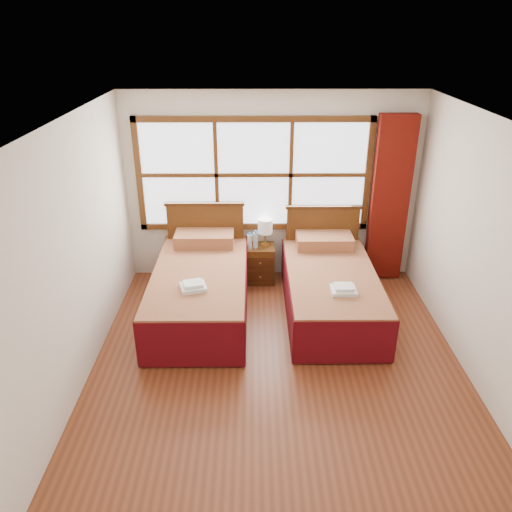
{
  "coord_description": "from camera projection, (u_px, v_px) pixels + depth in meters",
  "views": [
    {
      "loc": [
        -0.26,
        -4.32,
        3.41
      ],
      "look_at": [
        -0.23,
        0.7,
        1.01
      ],
      "focal_mm": 35.0,
      "sensor_mm": 36.0,
      "label": 1
    }
  ],
  "objects": [
    {
      "name": "window",
      "position": [
        254.0,
        175.0,
        6.71
      ],
      "size": [
        3.16,
        0.06,
        1.56
      ],
      "color": "white",
      "rests_on": "wall_back"
    },
    {
      "name": "lamp",
      "position": [
        265.0,
        227.0,
        6.86
      ],
      "size": [
        0.2,
        0.2,
        0.39
      ],
      "color": "gold",
      "rests_on": "nightstand"
    },
    {
      "name": "curtain",
      "position": [
        390.0,
        200.0,
        6.77
      ],
      "size": [
        0.5,
        0.16,
        2.3
      ],
      "primitive_type": "cube",
      "color": "#65110A",
      "rests_on": "wall_back"
    },
    {
      "name": "bed_right",
      "position": [
        330.0,
        287.0,
        6.31
      ],
      "size": [
        1.11,
        2.15,
        1.08
      ],
      "color": "#3F210D",
      "rests_on": "floor"
    },
    {
      "name": "bottle_near",
      "position": [
        250.0,
        241.0,
        6.83
      ],
      "size": [
        0.06,
        0.06,
        0.23
      ],
      "color": "#ABC6DC",
      "rests_on": "nightstand"
    },
    {
      "name": "wall_back",
      "position": [
        272.0,
        188.0,
        6.83
      ],
      "size": [
        4.0,
        0.0,
        4.0
      ],
      "primitive_type": "plane",
      "rotation": [
        1.57,
        0.0,
        0.0
      ],
      "color": "silver",
      "rests_on": "floor"
    },
    {
      "name": "wall_left",
      "position": [
        72.0,
        261.0,
        4.79
      ],
      "size": [
        0.0,
        4.5,
        4.5
      ],
      "primitive_type": "plane",
      "rotation": [
        1.57,
        0.0,
        1.57
      ],
      "color": "silver",
      "rests_on": "floor"
    },
    {
      "name": "towels_left",
      "position": [
        193.0,
        286.0,
        5.69
      ],
      "size": [
        0.34,
        0.32,
        0.08
      ],
      "rotation": [
        0.0,
        0.0,
        0.28
      ],
      "color": "white",
      "rests_on": "bed_left"
    },
    {
      "name": "ceiling",
      "position": [
        283.0,
        123.0,
        4.24
      ],
      "size": [
        4.5,
        4.5,
        0.0
      ],
      "primitive_type": "plane",
      "rotation": [
        3.14,
        0.0,
        0.0
      ],
      "color": "white",
      "rests_on": "wall_back"
    },
    {
      "name": "nightstand",
      "position": [
        260.0,
        264.0,
        7.05
      ],
      "size": [
        0.4,
        0.4,
        0.54
      ],
      "color": "#532E12",
      "rests_on": "floor"
    },
    {
      "name": "floor",
      "position": [
        278.0,
        368.0,
        5.37
      ],
      "size": [
        4.5,
        4.5,
        0.0
      ],
      "primitive_type": "plane",
      "color": "brown",
      "rests_on": "ground"
    },
    {
      "name": "bottle_far",
      "position": [
        256.0,
        240.0,
        6.85
      ],
      "size": [
        0.07,
        0.07,
        0.26
      ],
      "color": "#ABC6DC",
      "rests_on": "nightstand"
    },
    {
      "name": "bed_left",
      "position": [
        201.0,
        287.0,
        6.29
      ],
      "size": [
        1.16,
        2.25,
        1.13
      ],
      "color": "#3F210D",
      "rests_on": "floor"
    },
    {
      "name": "wall_right",
      "position": [
        487.0,
        259.0,
        4.82
      ],
      "size": [
        0.0,
        4.5,
        4.5
      ],
      "primitive_type": "plane",
      "rotation": [
        1.57,
        0.0,
        -1.57
      ],
      "color": "silver",
      "rests_on": "floor"
    },
    {
      "name": "towels_right",
      "position": [
        344.0,
        289.0,
        5.68
      ],
      "size": [
        0.29,
        0.25,
        0.08
      ],
      "rotation": [
        0.0,
        0.0,
        0.01
      ],
      "color": "white",
      "rests_on": "bed_right"
    }
  ]
}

